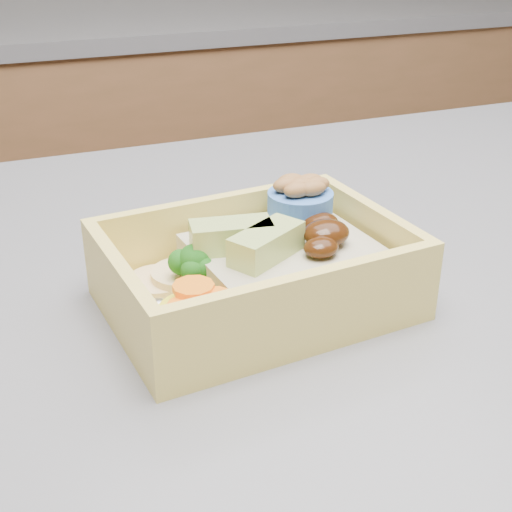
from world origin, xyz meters
name	(u,v)px	position (x,y,z in m)	size (l,w,h in m)	color
back_cabinets	(84,32)	(0.00, 1.23, 0.89)	(3.20, 0.62, 2.30)	brown
bento_box	(263,270)	(-0.10, -0.01, 0.94)	(0.19, 0.14, 0.06)	#E8CF60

